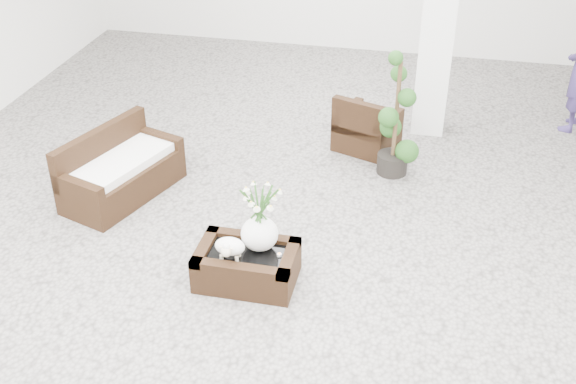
% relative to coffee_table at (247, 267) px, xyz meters
% --- Properties ---
extents(ground, '(11.00, 11.00, 0.00)m').
position_rel_coffee_table_xyz_m(ground, '(0.25, 0.72, -0.16)').
color(ground, gray).
rests_on(ground, ground).
extents(coffee_table, '(0.90, 0.60, 0.31)m').
position_rel_coffee_table_xyz_m(coffee_table, '(0.00, 0.00, 0.00)').
color(coffee_table, black).
rests_on(coffee_table, ground).
extents(sheep_figurine, '(0.28, 0.23, 0.21)m').
position_rel_coffee_table_xyz_m(sheep_figurine, '(-0.12, -0.10, 0.26)').
color(sheep_figurine, white).
rests_on(sheep_figurine, coffee_table).
extents(planter_narcissus, '(0.44, 0.44, 0.80)m').
position_rel_coffee_table_xyz_m(planter_narcissus, '(0.10, 0.10, 0.56)').
color(planter_narcissus, white).
rests_on(planter_narcissus, coffee_table).
extents(tealight, '(0.04, 0.04, 0.03)m').
position_rel_coffee_table_xyz_m(tealight, '(0.30, 0.02, 0.17)').
color(tealight, white).
rests_on(tealight, coffee_table).
extents(armchair, '(0.84, 0.83, 0.71)m').
position_rel_coffee_table_xyz_m(armchair, '(0.74, 2.84, 0.20)').
color(armchair, black).
rests_on(armchair, ground).
extents(loveseat, '(1.06, 1.50, 0.73)m').
position_rel_coffee_table_xyz_m(loveseat, '(-1.72, 1.16, 0.21)').
color(loveseat, black).
rests_on(loveseat, ground).
extents(topiary, '(0.39, 0.39, 1.46)m').
position_rel_coffee_table_xyz_m(topiary, '(1.11, 2.29, 0.57)').
color(topiary, '#1C4215').
rests_on(topiary, ground).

